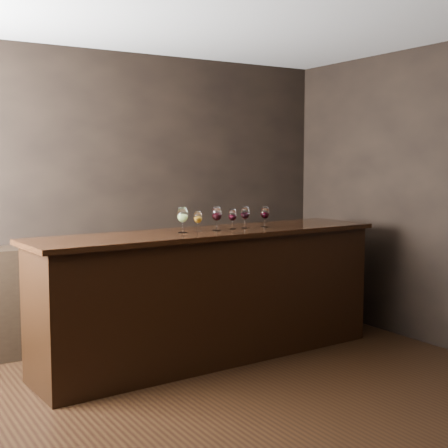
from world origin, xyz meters
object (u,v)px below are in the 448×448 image
glass_white (183,216)px  glass_red_d (265,213)px  back_bar_shelf (81,294)px  glass_red_c (245,213)px  glass_amber (198,218)px  glass_red_a (217,214)px  bar_counter (211,297)px  glass_red_b (232,215)px

glass_white → glass_red_d: (0.85, 0.01, -0.02)m
back_bar_shelf → glass_red_c: glass_red_c is taller
glass_amber → glass_red_a: 0.17m
bar_counter → glass_red_a: 0.73m
bar_counter → glass_red_c: glass_red_c is taller
glass_red_c → bar_counter: bearing=-175.4°
glass_white → glass_red_a: size_ratio=1.03×
glass_red_a → glass_red_d: (0.52, 0.01, -0.01)m
back_bar_shelf → glass_amber: bearing=-53.6°
back_bar_shelf → glass_red_b: (1.07, -0.97, 0.77)m
glass_white → glass_red_b: (0.51, 0.03, -0.02)m
glass_red_a → glass_red_d: size_ratio=1.12×
glass_red_a → glass_red_b: 0.19m
bar_counter → back_bar_shelf: size_ratio=1.16×
back_bar_shelf → glass_white: (0.56, -1.00, 0.79)m
back_bar_shelf → glass_white: glass_white is taller
back_bar_shelf → glass_amber: size_ratio=15.48×
bar_counter → glass_red_d: 0.91m
back_bar_shelf → glass_amber: (0.72, -0.97, 0.76)m
back_bar_shelf → glass_red_d: 1.89m
bar_counter → glass_white: glass_white is taller
glass_amber → glass_red_c: glass_red_c is taller
back_bar_shelf → glass_red_c: 1.73m
glass_red_a → glass_red_c: 0.33m
bar_counter → glass_white: bearing=179.5°
bar_counter → glass_red_d: (0.57, -0.00, 0.71)m
glass_red_b → glass_red_c: bearing=5.2°
glass_red_a → bar_counter: bearing=158.6°
glass_white → glass_red_c: glass_white is taller
glass_red_a → glass_amber: bearing=170.7°
glass_red_a → glass_red_c: bearing=8.3°
glass_red_b → glass_red_d: glass_red_d is taller
glass_white → glass_red_a: 0.33m
glass_white → glass_red_d: 0.85m
bar_counter → glass_red_c: bearing=1.5°
glass_white → glass_red_a: (0.33, -0.00, -0.00)m
glass_red_b → glass_amber: bearing=-178.9°
back_bar_shelf → glass_red_a: 1.55m
bar_counter → glass_red_b: (0.23, 0.02, 0.71)m
glass_red_a → glass_red_b: bearing=10.7°
bar_counter → glass_red_a: glass_red_a is taller
back_bar_shelf → glass_red_c: size_ratio=13.76×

